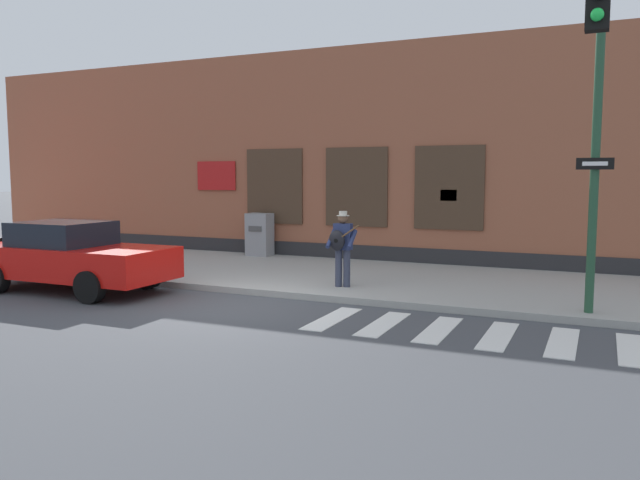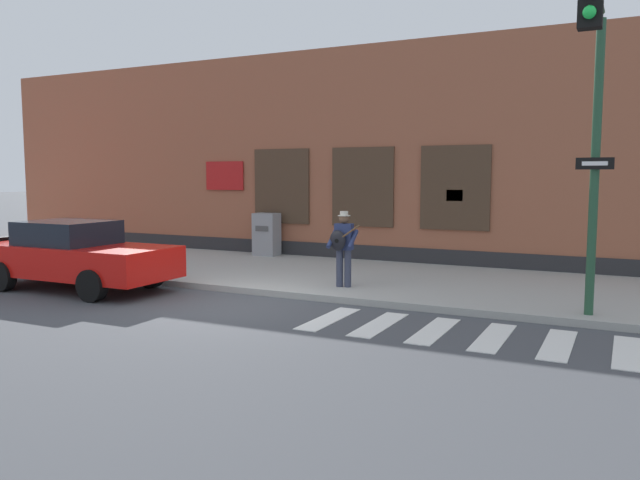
% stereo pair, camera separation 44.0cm
% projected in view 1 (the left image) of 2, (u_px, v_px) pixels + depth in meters
% --- Properties ---
extents(ground_plane, '(160.00, 160.00, 0.00)m').
position_uv_depth(ground_plane, '(237.00, 306.00, 12.16)').
color(ground_plane, '#424449').
extents(sidewalk, '(28.00, 5.39, 0.14)m').
position_uv_depth(sidewalk, '(317.00, 275.00, 15.55)').
color(sidewalk, '#9E9E99').
rests_on(sidewalk, ground).
extents(building_backdrop, '(28.00, 4.06, 6.19)m').
position_uv_depth(building_backdrop, '(380.00, 158.00, 19.49)').
color(building_backdrop, '#99563D').
rests_on(building_backdrop, ground).
extents(crosswalk, '(5.20, 1.90, 0.01)m').
position_uv_depth(crosswalk, '(468.00, 333.00, 10.08)').
color(crosswalk, silver).
rests_on(crosswalk, ground).
extents(red_car, '(4.62, 2.02, 1.53)m').
position_uv_depth(red_car, '(70.00, 256.00, 13.69)').
color(red_car, red).
rests_on(red_car, ground).
extents(busker, '(0.73, 0.55, 1.64)m').
position_uv_depth(busker, '(342.00, 244.00, 13.39)').
color(busker, '#33384C').
rests_on(busker, sidewalk).
extents(traffic_light, '(0.60, 2.90, 5.18)m').
position_uv_depth(traffic_light, '(596.00, 99.00, 9.62)').
color(traffic_light, '#234C33').
rests_on(traffic_light, sidewalk).
extents(utility_box, '(0.73, 0.54, 1.27)m').
position_uv_depth(utility_box, '(260.00, 234.00, 18.72)').
color(utility_box, gray).
rests_on(utility_box, sidewalk).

